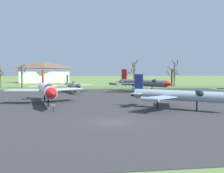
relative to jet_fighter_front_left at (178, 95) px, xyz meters
The scene contains 17 objects.
ground_plane 11.29m from the jet_fighter_front_left, 145.67° to the right, with size 600.00×600.00×0.00m, color #607F42.
asphalt_apron 14.27m from the jet_fighter_front_left, 130.51° to the left, with size 70.31×56.76×0.05m, color #333335.
grass_verge_strip 46.10m from the jet_fighter_front_left, 101.51° to the left, with size 130.31×12.00×0.06m, color #4C6F34.
jet_fighter_front_left is the anchor object (origin of this frame).
jet_fighter_rear_center 19.13m from the jet_fighter_front_left, 157.76° to the left, with size 11.73×16.59×5.37m.
info_placard_rear_center 15.86m from the jet_fighter_front_left, behind, with size 0.57×0.33×0.93m.
jet_fighter_rear_left 30.83m from the jet_fighter_front_left, 118.54° to the left, with size 10.67×13.76×4.26m.
info_placard_rear_left 23.86m from the jet_fighter_front_left, 123.30° to the left, with size 0.56×0.23×0.93m.
jet_fighter_rear_right 26.82m from the jet_fighter_front_left, 85.14° to the left, with size 13.75×15.33×5.74m.
info_placard_rear_right 19.28m from the jet_fighter_front_left, 70.62° to the left, with size 0.57×0.35×0.87m.
bare_tree_far_left 59.63m from the jet_fighter_front_left, 129.12° to the left, with size 2.76×2.29×6.52m.
bare_tree_left_of_center 56.06m from the jet_fighter_front_left, 123.87° to the left, with size 2.95×2.76×7.45m.
bare_tree_center 51.09m from the jet_fighter_front_left, 87.11° to the left, with size 2.77×3.01×5.82m.
bare_tree_right_of_center 52.46m from the jet_fighter_front_left, 83.66° to the left, with size 2.93×2.92×9.51m.
bare_tree_far_right 51.41m from the jet_fighter_front_left, 69.39° to the left, with size 2.46×3.07×6.90m.
bare_tree_backdrop_extra 51.10m from the jet_fighter_front_left, 68.14° to the left, with size 3.29×2.57×9.18m.
visitor_building 91.24m from the jet_fighter_front_left, 109.67° to the left, with size 25.16×15.46×9.94m.
Camera 1 is at (-2.97, -22.13, 4.88)m, focal length 37.01 mm.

